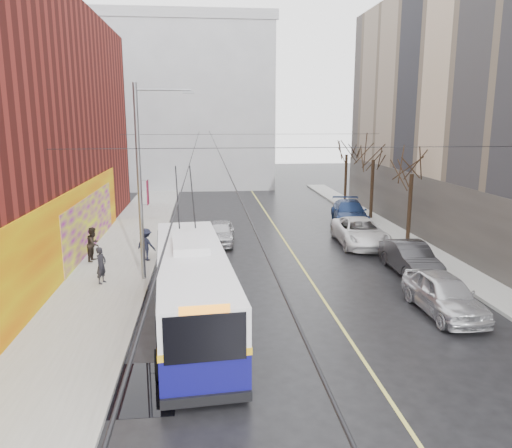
{
  "coord_description": "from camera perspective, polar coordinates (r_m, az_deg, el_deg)",
  "views": [
    {
      "loc": [
        -3.38,
        -12.73,
        7.5
      ],
      "look_at": [
        -1.08,
        9.41,
        2.75
      ],
      "focal_mm": 35.0,
      "sensor_mm": 36.0,
      "label": 1
    }
  ],
  "objects": [
    {
      "name": "following_car",
      "position": [
        30.31,
        -4.07,
        -0.98
      ],
      "size": [
        1.94,
        4.16,
        1.38
      ],
      "primitive_type": "imported",
      "rotation": [
        0.0,
        0.0,
        -0.08
      ],
      "color": "#B8B7BC",
      "rests_on": "ground"
    },
    {
      "name": "parked_car_c",
      "position": [
        30.56,
        11.79,
        -0.9
      ],
      "size": [
        2.92,
        5.83,
        1.59
      ],
      "primitive_type": "imported",
      "rotation": [
        0.0,
        0.0,
        -0.05
      ],
      "color": "silver",
      "rests_on": "ground"
    },
    {
      "name": "pedestrian_c",
      "position": [
        26.76,
        -12.44,
        -2.3
      ],
      "size": [
        1.28,
        1.13,
        1.72
      ],
      "primitive_type": "imported",
      "rotation": [
        0.0,
        0.0,
        2.59
      ],
      "color": "black",
      "rests_on": "sidewalk_left"
    },
    {
      "name": "puddle",
      "position": [
        15.23,
        -13.31,
        -17.8
      ],
      "size": [
        2.2,
        2.96,
        0.01
      ],
      "primitive_type": "cube",
      "color": "black",
      "rests_on": "ground"
    },
    {
      "name": "streetlight_pole",
      "position": [
        23.05,
        -12.81,
        5.13
      ],
      "size": [
        2.65,
        0.6,
        9.0
      ],
      "color": "slate",
      "rests_on": "ground"
    },
    {
      "name": "building_far",
      "position": [
        57.8,
        -8.75,
        13.4
      ],
      "size": [
        20.5,
        12.1,
        18.0
      ],
      "color": "gray",
      "rests_on": "ground"
    },
    {
      "name": "pedestrian_b",
      "position": [
        27.42,
        -18.09,
        -2.19
      ],
      "size": [
        0.84,
        0.99,
        1.79
      ],
      "primitive_type": "imported",
      "rotation": [
        0.0,
        0.0,
        1.37
      ],
      "color": "black",
      "rests_on": "sidewalk_left"
    },
    {
      "name": "ground",
      "position": [
        15.15,
        8.15,
        -17.76
      ],
      "size": [
        140.0,
        140.0,
        0.0
      ],
      "primitive_type": "plane",
      "color": "black",
      "rests_on": "ground"
    },
    {
      "name": "tree_mid",
      "position": [
        37.88,
        13.31,
        8.31
      ],
      "size": [
        3.2,
        3.2,
        6.68
      ],
      "color": "black",
      "rests_on": "ground"
    },
    {
      "name": "trolleybus",
      "position": [
        18.35,
        -7.28,
        -7.17
      ],
      "size": [
        3.34,
        11.46,
        5.37
      ],
      "rotation": [
        0.0,
        0.0,
        0.08
      ],
      "color": "#0C0B55",
      "rests_on": "ground"
    },
    {
      "name": "catenary_wires",
      "position": [
        27.54,
        -4.22,
        9.39
      ],
      "size": [
        18.0,
        60.0,
        0.22
      ],
      "color": "black"
    },
    {
      "name": "tree_far",
      "position": [
        44.55,
        10.35,
        8.81
      ],
      "size": [
        3.2,
        3.2,
        6.57
      ],
      "color": "black",
      "rests_on": "ground"
    },
    {
      "name": "parked_car_b",
      "position": [
        25.68,
        17.2,
        -3.73
      ],
      "size": [
        1.64,
        4.64,
        1.53
      ],
      "primitive_type": "imported",
      "rotation": [
        0.0,
        0.0,
        0.01
      ],
      "color": "#29292B",
      "rests_on": "ground"
    },
    {
      "name": "pedestrian_a",
      "position": [
        23.62,
        -17.27,
        -4.52
      ],
      "size": [
        0.6,
        0.72,
        1.68
      ],
      "primitive_type": "imported",
      "rotation": [
        0.0,
        0.0,
        1.2
      ],
      "color": "black",
      "rests_on": "sidewalk_left"
    },
    {
      "name": "parked_car_d",
      "position": [
        36.66,
        10.64,
        1.32
      ],
      "size": [
        3.11,
        5.91,
        1.63
      ],
      "primitive_type": "imported",
      "rotation": [
        0.0,
        0.0,
        -0.15
      ],
      "color": "navy",
      "rests_on": "ground"
    },
    {
      "name": "pigeons_flying",
      "position": [
        22.84,
        -5.85,
        11.47
      ],
      "size": [
        3.48,
        3.92,
        2.93
      ],
      "color": "slate"
    },
    {
      "name": "lane_line",
      "position": [
        28.18,
        4.27,
        -3.43
      ],
      "size": [
        0.12,
        50.0,
        0.01
      ],
      "primitive_type": "cube",
      "color": "#BFB74C",
      "rests_on": "ground"
    },
    {
      "name": "parked_car_a",
      "position": [
        20.9,
        20.69,
        -7.49
      ],
      "size": [
        1.95,
        4.68,
        1.59
      ],
      "primitive_type": "imported",
      "rotation": [
        0.0,
        0.0,
        0.02
      ],
      "color": "silver",
      "rests_on": "ground"
    },
    {
      "name": "sidewalk_left",
      "position": [
        26.23,
        -15.87,
        -4.88
      ],
      "size": [
        4.0,
        60.0,
        0.15
      ],
      "primitive_type": "cube",
      "color": "gray",
      "rests_on": "ground"
    },
    {
      "name": "sidewalk_right",
      "position": [
        28.63,
        19.98,
        -3.74
      ],
      "size": [
        2.0,
        60.0,
        0.15
      ],
      "primitive_type": "cube",
      "color": "gray",
      "rests_on": "ground"
    },
    {
      "name": "tree_near",
      "position": [
        31.38,
        17.47,
        6.87
      ],
      "size": [
        3.2,
        3.2,
        6.4
      ],
      "color": "black",
      "rests_on": "ground"
    }
  ]
}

